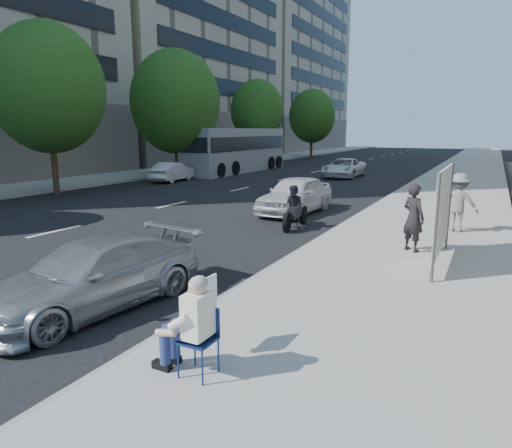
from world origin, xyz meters
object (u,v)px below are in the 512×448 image
Objects in this scene: white_sedan_near at (295,195)px; bus at (237,150)px; white_sedan_mid at (172,172)px; jogger at (459,203)px; motorcycle at (295,209)px; pedestrian_woman at (413,218)px; parked_sedan at (94,274)px; protest_banner at (443,210)px; seated_protester at (191,318)px; white_sedan_far at (344,168)px.

bus reaches higher than white_sedan_near.
bus reaches higher than white_sedan_mid.
motorcycle is at bearing 18.21° from jogger.
white_sedan_near is (-5.04, 4.41, -0.29)m from pedestrian_woman.
white_sedan_mid is (-11.68, 17.43, -0.02)m from parked_sedan.
parked_sedan is at bearing 116.44° from white_sedan_mid.
protest_banner reaches higher than jogger.
motorcycle is (-4.70, 2.65, -0.76)m from protest_banner.
parked_sedan is at bearing 86.93° from pedestrian_woman.
protest_banner is (2.24, 6.58, 0.53)m from seated_protester.
white_sedan_mid is at bearing 144.46° from protest_banner.
jogger is at bearing 77.48° from seated_protester.
white_sedan_mid is (-16.96, 12.12, -0.80)m from protest_banner.
white_sedan_near reaches higher than white_sedan_mid.
pedestrian_woman is (1.49, 7.47, 0.14)m from seated_protester.
bus is at bearing 177.46° from white_sedan_far.
protest_banner is 0.73× the size of white_sedan_near.
bus is at bearing -16.93° from pedestrian_woman.
white_sedan_near reaches higher than motorcycle.
protest_banner is (-0.09, -3.90, 0.37)m from jogger.
seated_protester is 30.39m from bus.
motorcycle is at bearing 9.03° from pedestrian_woman.
seated_protester is 9.56m from motorcycle.
pedestrian_woman is at bearing -68.11° from white_sedan_far.
pedestrian_woman is at bearing 61.50° from parked_sedan.
white_sedan_near is 14.54m from white_sedan_far.
pedestrian_woman is (-0.84, -3.01, -0.02)m from jogger.
bus is (-12.11, 17.43, 1.00)m from motorcycle.
white_sedan_mid is 8.03m from bus.
protest_banner is 21.27m from white_sedan_far.
white_sedan_near is at bearing -9.72° from jogger.
motorcycle is at bearing -64.70° from white_sedan_near.
jogger reaches higher than motorcycle.
seated_protester is 0.64× the size of motorcycle.
seated_protester is at bearing -61.98° from bus.
protest_banner is at bearing 71.23° from seated_protester.
jogger reaches higher than white_sedan_far.
parked_sedan is 0.35× the size of bus.
white_sedan_near reaches higher than parked_sedan.
bus is at bearing 129.71° from white_sedan_near.
white_sedan_near is 2.85m from motorcycle.
jogger is 0.86× the size of motorcycle.
seated_protester is 26.88m from white_sedan_far.
motorcycle is at bearing 104.92° from seated_protester.
white_sedan_mid is 11.60m from white_sedan_far.
bus reaches higher than parked_sedan.
bus is at bearing -40.10° from jogger.
white_sedan_near is at bearing 104.51° from motorcycle.
motorcycle is at bearing -78.18° from white_sedan_far.
white_sedan_far is at bearing 104.26° from parked_sedan.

